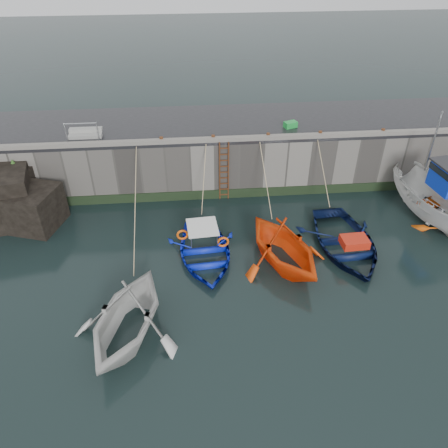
{
  "coord_description": "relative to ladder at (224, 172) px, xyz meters",
  "views": [
    {
      "loc": [
        -3.71,
        -9.32,
        12.31
      ],
      "look_at": [
        -2.35,
        5.98,
        1.2
      ],
      "focal_mm": 35.0,
      "sensor_mm": 36.0,
      "label": 1
    }
  ],
  "objects": [
    {
      "name": "ground",
      "position": [
        2.0,
        -9.91,
        -1.59
      ],
      "size": [
        120.0,
        120.0,
        0.0
      ],
      "primitive_type": "plane",
      "color": "black",
      "rests_on": "ground"
    },
    {
      "name": "quay_back",
      "position": [
        2.0,
        2.59,
        -0.09
      ],
      "size": [
        30.0,
        5.0,
        3.0
      ],
      "primitive_type": "cube",
      "color": "slate",
      "rests_on": "ground"
    },
    {
      "name": "road_back",
      "position": [
        2.0,
        2.59,
        1.49
      ],
      "size": [
        30.0,
        5.0,
        0.16
      ],
      "primitive_type": "cube",
      "color": "black",
      "rests_on": "quay_back"
    },
    {
      "name": "kerb_back",
      "position": [
        2.0,
        0.24,
        1.67
      ],
      "size": [
        30.0,
        0.3,
        0.2
      ],
      "primitive_type": "cube",
      "color": "slate",
      "rests_on": "road_back"
    },
    {
      "name": "algae_back",
      "position": [
        2.0,
        0.05,
        -1.34
      ],
      "size": [
        30.0,
        0.08,
        0.5
      ],
      "primitive_type": "cube",
      "color": "black",
      "rests_on": "ground"
    },
    {
      "name": "ladder",
      "position": [
        0.0,
        0.0,
        0.0
      ],
      "size": [
        0.51,
        0.08,
        3.2
      ],
      "color": "#3F1E0F",
      "rests_on": "ground"
    },
    {
      "name": "boat_near_white",
      "position": [
        -4.15,
        -8.67,
        -1.59
      ],
      "size": [
        5.32,
        5.75,
        2.5
      ],
      "primitive_type": "imported",
      "rotation": [
        0.0,
        0.0,
        -0.3
      ],
      "color": "silver",
      "rests_on": "ground"
    },
    {
      "name": "boat_near_white_rope",
      "position": [
        -4.15,
        -3.04,
        -1.59
      ],
      "size": [
        0.04,
        6.78,
        3.1
      ],
      "primitive_type": null,
      "color": "tan",
      "rests_on": "ground"
    },
    {
      "name": "boat_near_blue",
      "position": [
        -1.26,
        -4.63,
        -1.59
      ],
      "size": [
        3.64,
        4.86,
        0.96
      ],
      "primitive_type": "imported",
      "rotation": [
        0.0,
        0.0,
        0.08
      ],
      "color": "#0D23D1",
      "rests_on": "ground"
    },
    {
      "name": "boat_near_blue_rope",
      "position": [
        -1.26,
        -1.02,
        -1.59
      ],
      "size": [
        0.04,
        3.42,
        3.1
      ],
      "primitive_type": null,
      "color": "tan",
      "rests_on": "ground"
    },
    {
      "name": "boat_near_blacktrim",
      "position": [
        2.02,
        -5.3,
        -1.59
      ],
      "size": [
        5.43,
        5.78,
        2.44
      ],
      "primitive_type": "imported",
      "rotation": [
        0.0,
        0.0,
        0.38
      ],
      "color": "#FF4B0D",
      "rests_on": "ground"
    },
    {
      "name": "boat_near_blacktrim_rope",
      "position": [
        2.02,
        -1.36,
        -1.59
      ],
      "size": [
        0.04,
        3.88,
        3.1
      ],
      "primitive_type": null,
      "color": "tan",
      "rests_on": "ground"
    },
    {
      "name": "boat_near_navy",
      "position": [
        5.0,
        -4.55,
        -1.59
      ],
      "size": [
        3.94,
        5.35,
        1.07
      ],
      "primitive_type": "imported",
      "rotation": [
        0.0,
        0.0,
        0.05
      ],
      "color": "#091338",
      "rests_on": "ground"
    },
    {
      "name": "boat_near_navy_rope",
      "position": [
        5.0,
        -0.98,
        -1.59
      ],
      "size": [
        0.04,
        3.36,
        3.1
      ],
      "primitive_type": null,
      "color": "tan",
      "rests_on": "ground"
    },
    {
      "name": "boat_far_white",
      "position": [
        9.9,
        -2.63,
        -0.6
      ],
      "size": [
        3.09,
        6.23,
        5.31
      ],
      "rotation": [
        0.0,
        0.0,
        0.15
      ],
      "color": "white",
      "rests_on": "ground"
    },
    {
      "name": "fish_crate",
      "position": [
        3.57,
        1.56,
        1.72
      ],
      "size": [
        0.74,
        0.58,
        0.3
      ],
      "primitive_type": "cube",
      "rotation": [
        0.0,
        0.0,
        0.34
      ],
      "color": "green",
      "rests_on": "road_back"
    },
    {
      "name": "railing",
      "position": [
        -6.75,
        1.33,
        1.77
      ],
      "size": [
        1.6,
        1.05,
        1.0
      ],
      "color": "#A5A8AD",
      "rests_on": "road_back"
    },
    {
      "name": "bollard_a",
      "position": [
        -3.0,
        0.34,
        1.71
      ],
      "size": [
        0.18,
        0.18,
        0.28
      ],
      "primitive_type": "cylinder",
      "color": "#3F1E0F",
      "rests_on": "road_back"
    },
    {
      "name": "bollard_b",
      "position": [
        -0.5,
        0.34,
        1.71
      ],
      "size": [
        0.18,
        0.18,
        0.28
      ],
      "primitive_type": "cylinder",
      "color": "#3F1E0F",
      "rests_on": "road_back"
    },
    {
      "name": "bollard_c",
      "position": [
        2.2,
        0.34,
        1.71
      ],
      "size": [
        0.18,
        0.18,
        0.28
      ],
      "primitive_type": "cylinder",
      "color": "#3F1E0F",
      "rests_on": "road_back"
    },
    {
      "name": "bollard_d",
      "position": [
        4.8,
        0.34,
        1.71
      ],
      "size": [
        0.18,
        0.18,
        0.28
      ],
      "primitive_type": "cylinder",
      "color": "#3F1E0F",
      "rests_on": "road_back"
    },
    {
      "name": "bollard_e",
      "position": [
        8.0,
        0.34,
        1.71
      ],
      "size": [
        0.18,
        0.18,
        0.28
      ],
      "primitive_type": "cylinder",
      "color": "#3F1E0F",
      "rests_on": "road_back"
    }
  ]
}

